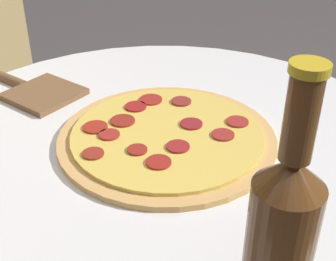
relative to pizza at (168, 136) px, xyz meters
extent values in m
cylinder|color=silver|center=(-0.02, 0.00, -0.02)|extent=(0.90, 0.90, 0.02)
cylinder|color=tan|center=(0.00, 0.00, 0.00)|extent=(0.36, 0.36, 0.01)
cylinder|color=#E0BC4C|center=(0.00, 0.00, 0.01)|extent=(0.32, 0.32, 0.01)
cylinder|color=maroon|center=(-0.03, -0.04, 0.01)|extent=(0.04, 0.04, 0.00)
cylinder|color=maroon|center=(0.03, -0.08, 0.01)|extent=(0.04, 0.04, 0.00)
cylinder|color=maroon|center=(0.09, -0.09, 0.01)|extent=(0.04, 0.04, 0.00)
cylinder|color=maroon|center=(0.04, -0.02, 0.01)|extent=(0.04, 0.04, 0.00)
cylinder|color=maroon|center=(-0.08, -0.03, 0.01)|extent=(0.04, 0.04, 0.00)
cylinder|color=maroon|center=(0.11, 0.03, 0.01)|extent=(0.04, 0.04, 0.00)
cylinder|color=maroon|center=(-0.05, 0.11, 0.01)|extent=(0.04, 0.04, 0.00)
cylinder|color=maroon|center=(-0.05, 0.08, 0.01)|extent=(0.04, 0.04, 0.00)
cylinder|color=maroon|center=(-0.07, 0.02, 0.01)|extent=(0.03, 0.03, 0.00)
cylinder|color=maroon|center=(-0.01, 0.09, 0.01)|extent=(0.04, 0.04, 0.00)
cylinder|color=maroon|center=(0.09, 0.08, 0.01)|extent=(0.04, 0.04, 0.00)
cylinder|color=maroon|center=(0.05, 0.09, 0.01)|extent=(0.04, 0.04, 0.00)
cylinder|color=maroon|center=(-0.11, 0.07, 0.01)|extent=(0.03, 0.03, 0.00)
cylinder|color=#563314|center=(-0.25, -0.26, 0.08)|extent=(0.07, 0.07, 0.18)
cone|color=#563314|center=(-0.25, -0.26, 0.18)|extent=(0.07, 0.07, 0.03)
cylinder|color=#563314|center=(-0.25, -0.26, 0.23)|extent=(0.03, 0.03, 0.08)
cylinder|color=gold|center=(-0.25, -0.26, 0.28)|extent=(0.03, 0.03, 0.01)
cube|color=brown|center=(0.03, 0.29, 0.00)|extent=(0.14, 0.14, 0.01)
cylinder|color=brown|center=(0.04, 0.42, 0.00)|extent=(0.04, 0.14, 0.02)
camera|label=1|loc=(-0.58, -0.31, 0.42)|focal=50.00mm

